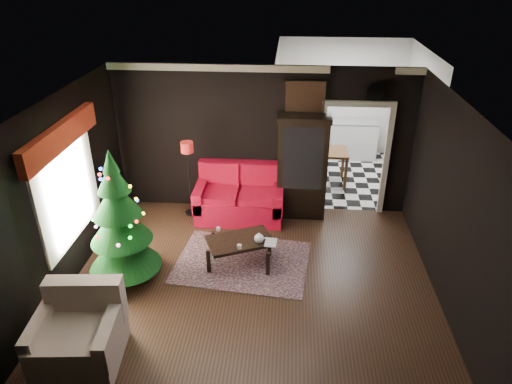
# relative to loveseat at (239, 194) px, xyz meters

# --- Properties ---
(floor) EXTENTS (5.50, 5.50, 0.00)m
(floor) POSITION_rel_loveseat_xyz_m (0.40, -2.05, -0.50)
(floor) COLOR black
(floor) RESTS_ON ground
(ceiling) EXTENTS (5.50, 5.50, 0.00)m
(ceiling) POSITION_rel_loveseat_xyz_m (0.40, -2.05, 2.30)
(ceiling) COLOR white
(ceiling) RESTS_ON ground
(wall_back) EXTENTS (5.50, 0.00, 5.50)m
(wall_back) POSITION_rel_loveseat_xyz_m (0.40, 0.45, 0.90)
(wall_back) COLOR black
(wall_back) RESTS_ON ground
(wall_front) EXTENTS (5.50, 0.00, 5.50)m
(wall_front) POSITION_rel_loveseat_xyz_m (0.40, -4.55, 0.90)
(wall_front) COLOR black
(wall_front) RESTS_ON ground
(wall_left) EXTENTS (0.00, 5.50, 5.50)m
(wall_left) POSITION_rel_loveseat_xyz_m (-2.35, -2.05, 0.90)
(wall_left) COLOR black
(wall_left) RESTS_ON ground
(wall_right) EXTENTS (0.00, 5.50, 5.50)m
(wall_right) POSITION_rel_loveseat_xyz_m (3.15, -2.05, 0.90)
(wall_right) COLOR black
(wall_right) RESTS_ON ground
(doorway) EXTENTS (1.10, 0.10, 2.10)m
(doorway) POSITION_rel_loveseat_xyz_m (2.10, 0.45, 0.55)
(doorway) COLOR beige
(doorway) RESTS_ON ground
(left_window) EXTENTS (0.05, 1.60, 1.40)m
(left_window) POSITION_rel_loveseat_xyz_m (-2.31, -1.85, 0.95)
(left_window) COLOR white
(left_window) RESTS_ON wall_left
(valance) EXTENTS (0.12, 2.10, 0.35)m
(valance) POSITION_rel_loveseat_xyz_m (-2.23, -1.85, 1.77)
(valance) COLOR maroon
(valance) RESTS_ON wall_left
(kitchen_floor) EXTENTS (3.00, 3.00, 0.00)m
(kitchen_floor) POSITION_rel_loveseat_xyz_m (2.10, 1.95, -0.50)
(kitchen_floor) COLOR white
(kitchen_floor) RESTS_ON ground
(kitchen_window) EXTENTS (0.70, 0.06, 0.70)m
(kitchen_window) POSITION_rel_loveseat_xyz_m (2.10, 3.40, 1.20)
(kitchen_window) COLOR white
(kitchen_window) RESTS_ON ground
(rug) EXTENTS (2.27, 1.76, 0.01)m
(rug) POSITION_rel_loveseat_xyz_m (0.20, -1.45, -0.49)
(rug) COLOR #56404B
(rug) RESTS_ON ground
(loveseat) EXTENTS (1.70, 0.90, 1.00)m
(loveseat) POSITION_rel_loveseat_xyz_m (0.00, 0.00, 0.00)
(loveseat) COLOR #9D1510
(loveseat) RESTS_ON ground
(curio_cabinet) EXTENTS (0.90, 0.45, 1.90)m
(curio_cabinet) POSITION_rel_loveseat_xyz_m (1.15, 0.22, 0.45)
(curio_cabinet) COLOR black
(curio_cabinet) RESTS_ON ground
(floor_lamp) EXTENTS (0.31, 0.31, 1.44)m
(floor_lamp) POSITION_rel_loveseat_xyz_m (-0.90, -0.11, 0.33)
(floor_lamp) COLOR black
(floor_lamp) RESTS_ON ground
(christmas_tree) EXTENTS (1.33, 1.33, 2.07)m
(christmas_tree) POSITION_rel_loveseat_xyz_m (-1.54, -1.99, 0.55)
(christmas_tree) COLOR #0F3519
(christmas_tree) RESTS_ON ground
(armchair) EXTENTS (1.08, 1.08, 1.02)m
(armchair) POSITION_rel_loveseat_xyz_m (-1.56, -3.64, -0.04)
(armchair) COLOR tan
(armchair) RESTS_ON ground
(coffee_table) EXTENTS (1.17, 0.96, 0.45)m
(coffee_table) POSITION_rel_loveseat_xyz_m (0.17, -1.49, -0.26)
(coffee_table) COLOR black
(coffee_table) RESTS_ON rug
(teapot) EXTENTS (0.22, 0.22, 0.16)m
(teapot) POSITION_rel_loveseat_xyz_m (0.48, -1.55, 0.05)
(teapot) COLOR white
(teapot) RESTS_ON coffee_table
(cup_a) EXTENTS (0.08, 0.08, 0.06)m
(cup_a) POSITION_rel_loveseat_xyz_m (-0.21, -1.24, -0.00)
(cup_a) COLOR white
(cup_a) RESTS_ON coffee_table
(cup_b) EXTENTS (0.08, 0.08, 0.06)m
(cup_b) POSITION_rel_loveseat_xyz_m (0.19, -1.73, -0.00)
(cup_b) COLOR silver
(cup_b) RESTS_ON coffee_table
(book) EXTENTS (0.18, 0.03, 0.25)m
(book) POSITION_rel_loveseat_xyz_m (0.57, -1.54, 0.09)
(book) COLOR tan
(book) RESTS_ON coffee_table
(wall_clock) EXTENTS (0.32, 0.32, 0.06)m
(wall_clock) POSITION_rel_loveseat_xyz_m (2.35, 0.40, 1.88)
(wall_clock) COLOR white
(wall_clock) RESTS_ON wall_back
(painting) EXTENTS (0.62, 0.05, 0.52)m
(painting) POSITION_rel_loveseat_xyz_m (1.15, 0.41, 1.75)
(painting) COLOR #B47B3C
(painting) RESTS_ON wall_back
(kitchen_counter) EXTENTS (1.80, 0.60, 0.90)m
(kitchen_counter) POSITION_rel_loveseat_xyz_m (2.10, 3.15, -0.05)
(kitchen_counter) COLOR white
(kitchen_counter) RESTS_ON ground
(kitchen_table) EXTENTS (0.70, 0.70, 0.75)m
(kitchen_table) POSITION_rel_loveseat_xyz_m (1.80, 1.65, -0.12)
(kitchen_table) COLOR #542E19
(kitchen_table) RESTS_ON ground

